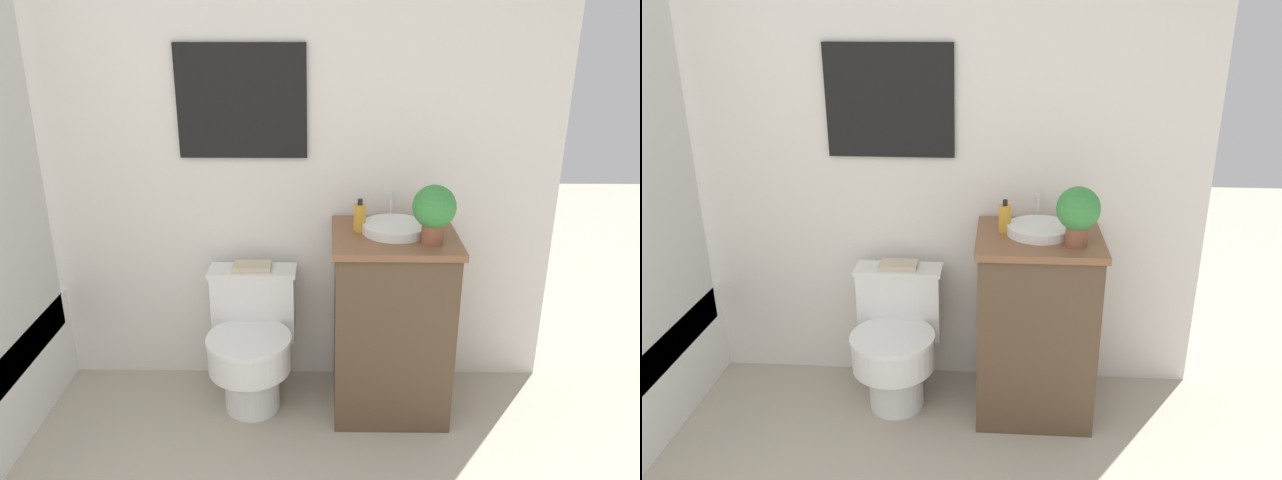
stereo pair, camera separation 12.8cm
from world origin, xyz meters
TOP-DOWN VIEW (x-y plane):
  - wall_back at (0.01, 2.39)m, footprint 3.46×0.07m
  - toilet at (0.32, 2.11)m, footprint 0.41×0.49m
  - vanity at (0.96, 2.11)m, footprint 0.54×0.49m
  - sink at (0.96, 2.13)m, footprint 0.28×0.32m
  - soap_bottle at (0.81, 2.15)m, footprint 0.05×0.05m
  - potted_plant at (1.10, 2.00)m, footprint 0.18×0.18m
  - book_on_tank at (0.32, 2.24)m, footprint 0.17×0.11m

SIDE VIEW (x-z plane):
  - toilet at x=0.32m, z-range 0.00..0.63m
  - vanity at x=0.96m, z-range 0.00..0.86m
  - book_on_tank at x=0.32m, z-range 0.63..0.65m
  - sink at x=0.96m, z-range 0.81..0.94m
  - soap_bottle at x=0.81m, z-range 0.85..0.99m
  - potted_plant at x=1.10m, z-range 0.88..1.12m
  - wall_back at x=0.01m, z-range 0.00..2.50m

